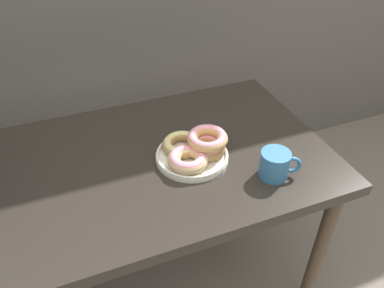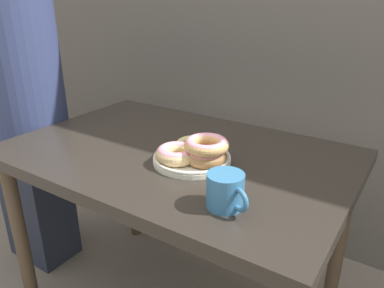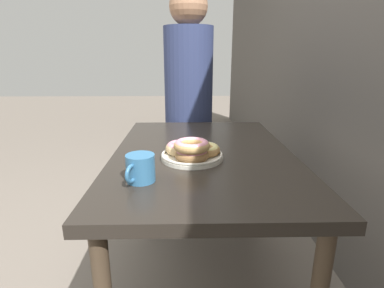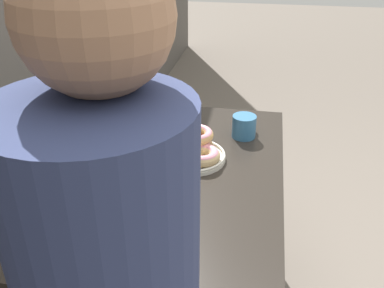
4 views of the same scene
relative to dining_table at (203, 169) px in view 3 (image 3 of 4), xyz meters
The scene contains 4 objects.
dining_table is the anchor object (origin of this frame).
donut_plate 0.16m from the dining_table, 25.48° to the right, with size 0.26×0.25×0.09m.
coffee_mug 0.39m from the dining_table, 35.76° to the right, with size 0.12×0.09×0.09m.
person_figure 0.73m from the dining_table, behind, with size 0.36×0.30×1.46m.
Camera 3 is at (1.18, 0.33, 1.09)m, focal length 28.00 mm.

